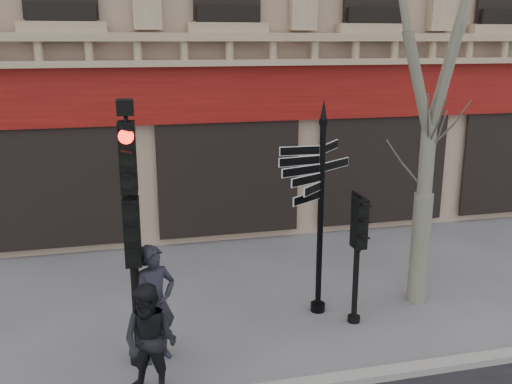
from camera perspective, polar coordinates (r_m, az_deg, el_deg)
The scene contains 7 objects.
ground at distance 9.74m, azimuth 3.13°, elevation -14.47°, with size 80.00×80.00×0.00m, color #59595E.
kerb at distance 8.58m, azimuth 5.98°, elevation -18.54°, with size 80.00×0.25×0.12m, color #98958F.
fingerpost at distance 9.82m, azimuth 6.60°, elevation 1.91°, with size 2.11×2.11×3.85m.
traffic_signal_main at distance 8.29m, azimuth -12.44°, elevation -1.17°, with size 0.46×0.34×4.01m.
traffic_signal_secondary at distance 9.78m, azimuth 10.13°, elevation -4.42°, with size 0.39×0.28×2.26m.
pedestrian_a at distance 8.91m, azimuth -10.05°, elevation -10.95°, with size 0.68×0.44×1.86m, color #21212C.
pedestrian_b at distance 8.12m, azimuth -10.52°, elevation -14.53°, with size 0.80×0.62×1.64m, color black.
Camera 1 is at (-2.51, -8.11, 4.78)m, focal length 40.00 mm.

